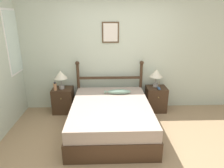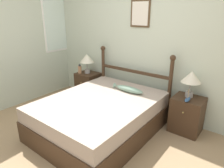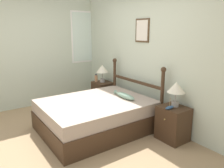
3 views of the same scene
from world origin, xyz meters
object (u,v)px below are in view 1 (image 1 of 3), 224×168
at_px(table_lamp_left, 61,76).
at_px(nightstand_right, 156,99).
at_px(table_lamp_right, 156,74).
at_px(model_boat, 159,88).
at_px(bed, 111,117).
at_px(fish_pillow, 118,92).
at_px(bottle, 55,86).
at_px(nightstand_left, 63,100).

bearing_deg(table_lamp_left, nightstand_right, 0.02).
distance_m(table_lamp_right, model_boat, 0.33).
bearing_deg(model_boat, bed, -147.18).
bearing_deg(nightstand_right, model_boat, -83.47).
bearing_deg(fish_pillow, nightstand_right, 18.94).
xyz_separation_m(table_lamp_right, model_boat, (0.04, -0.17, -0.27)).
bearing_deg(bottle, table_lamp_left, 41.26).
xyz_separation_m(table_lamp_left, table_lamp_right, (2.12, 0.05, 0.00)).
distance_m(nightstand_left, table_lamp_right, 2.19).
bearing_deg(model_boat, bottle, 179.44).
height_order(table_lamp_right, bottle, table_lamp_right).
distance_m(table_lamp_left, table_lamp_right, 2.12).
distance_m(nightstand_left, fish_pillow, 1.31).
relative_size(table_lamp_right, model_boat, 2.22).
distance_m(nightstand_left, model_boat, 2.18).
bearing_deg(fish_pillow, table_lamp_left, 166.14).
height_order(nightstand_left, table_lamp_right, table_lamp_right).
relative_size(bed, nightstand_left, 3.36).
bearing_deg(bed, nightstand_right, 37.69).
bearing_deg(nightstand_left, table_lamp_right, 1.26).
bearing_deg(bottle, nightstand_left, 39.74).
bearing_deg(table_lamp_left, model_boat, -3.34).
bearing_deg(nightstand_left, bed, -37.69).
bearing_deg(table_lamp_right, fish_pillow, -157.98).
xyz_separation_m(nightstand_left, bottle, (-0.13, -0.10, 0.37)).
xyz_separation_m(bed, table_lamp_left, (-1.08, 0.82, 0.60)).
relative_size(nightstand_left, table_lamp_right, 1.39).
height_order(table_lamp_left, model_boat, table_lamp_left).
distance_m(nightstand_left, table_lamp_left, 0.59).
bearing_deg(table_lamp_left, bed, -37.46).
bearing_deg(model_boat, fish_pillow, -168.77).
bearing_deg(bottle, table_lamp_right, 3.86).
distance_m(nightstand_left, bottle, 0.41).
distance_m(bed, nightstand_left, 1.35).
xyz_separation_m(table_lamp_left, fish_pillow, (1.25, -0.31, -0.28)).
relative_size(bottle, model_boat, 1.07).
bearing_deg(bed, table_lamp_left, 142.54).
relative_size(table_lamp_left, fish_pillow, 0.73).
relative_size(bed, table_lamp_left, 4.66).
bearing_deg(table_lamp_right, bottle, -176.14).
bearing_deg(table_lamp_left, fish_pillow, -13.86).
bearing_deg(bed, nightstand_left, 142.31).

